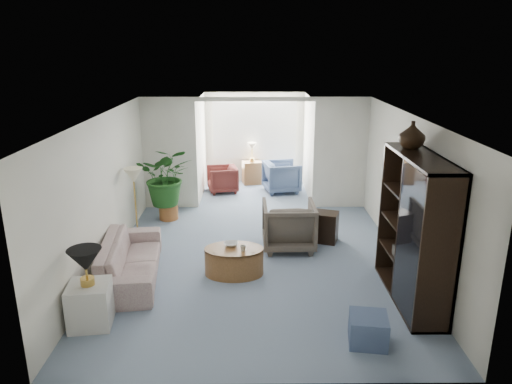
{
  "coord_description": "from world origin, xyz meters",
  "views": [
    {
      "loc": [
        -0.07,
        -7.4,
        3.56
      ],
      "look_at": [
        0.0,
        0.6,
        1.1
      ],
      "focal_mm": 33.58,
      "sensor_mm": 36.0,
      "label": 1
    }
  ],
  "objects_px": {
    "framed_picture": "(412,168)",
    "wingback_chair": "(289,225)",
    "side_table_dark": "(324,227)",
    "coffee_bowl": "(231,244)",
    "sofa": "(130,259)",
    "coffee_table": "(234,261)",
    "plant_pot": "(169,212)",
    "entertainment_cabinet": "(415,230)",
    "sunroom_chair_maroon": "(222,179)",
    "floor_lamp": "(133,176)",
    "sunroom_table": "(252,173)",
    "ottoman": "(368,329)",
    "end_table": "(90,305)",
    "table_lamp": "(85,260)",
    "sunroom_chair_blue": "(282,177)",
    "coffee_cup": "(243,248)",
    "cabinet_urn": "(412,135)"
  },
  "relations": [
    {
      "from": "coffee_bowl",
      "to": "plant_pot",
      "type": "distance_m",
      "value": 2.89
    },
    {
      "from": "table_lamp",
      "to": "entertainment_cabinet",
      "type": "distance_m",
      "value": 4.49
    },
    {
      "from": "ottoman",
      "to": "sunroom_chair_blue",
      "type": "bearing_deg",
      "value": 96.07
    },
    {
      "from": "framed_picture",
      "to": "sunroom_chair_maroon",
      "type": "xyz_separation_m",
      "value": [
        -3.28,
        4.32,
        -1.37
      ]
    },
    {
      "from": "sunroom_chair_maroon",
      "to": "floor_lamp",
      "type": "bearing_deg",
      "value": -37.28
    },
    {
      "from": "coffee_bowl",
      "to": "sunroom_table",
      "type": "xyz_separation_m",
      "value": [
        0.34,
        5.22,
        -0.18
      ]
    },
    {
      "from": "sofa",
      "to": "end_table",
      "type": "xyz_separation_m",
      "value": [
        -0.2,
        -1.35,
        -0.02
      ]
    },
    {
      "from": "table_lamp",
      "to": "sofa",
      "type": "bearing_deg",
      "value": 81.57
    },
    {
      "from": "floor_lamp",
      "to": "sunroom_chair_blue",
      "type": "bearing_deg",
      "value": 45.97
    },
    {
      "from": "table_lamp",
      "to": "floor_lamp",
      "type": "height_order",
      "value": "floor_lamp"
    },
    {
      "from": "framed_picture",
      "to": "plant_pot",
      "type": "distance_m",
      "value": 5.14
    },
    {
      "from": "table_lamp",
      "to": "floor_lamp",
      "type": "relative_size",
      "value": 1.22
    },
    {
      "from": "table_lamp",
      "to": "wingback_chair",
      "type": "bearing_deg",
      "value": 41.91
    },
    {
      "from": "entertainment_cabinet",
      "to": "ottoman",
      "type": "height_order",
      "value": "entertainment_cabinet"
    },
    {
      "from": "floor_lamp",
      "to": "cabinet_urn",
      "type": "bearing_deg",
      "value": -21.77
    },
    {
      "from": "plant_pot",
      "to": "sunroom_table",
      "type": "relative_size",
      "value": 0.67
    },
    {
      "from": "floor_lamp",
      "to": "coffee_bowl",
      "type": "relative_size",
      "value": 1.55
    },
    {
      "from": "sofa",
      "to": "coffee_table",
      "type": "bearing_deg",
      "value": -93.51
    },
    {
      "from": "end_table",
      "to": "table_lamp",
      "type": "xyz_separation_m",
      "value": [
        0.0,
        0.0,
        0.64
      ]
    },
    {
      "from": "sunroom_chair_maroon",
      "to": "sunroom_table",
      "type": "height_order",
      "value": "sunroom_chair_maroon"
    },
    {
      "from": "framed_picture",
      "to": "sofa",
      "type": "height_order",
      "value": "framed_picture"
    },
    {
      "from": "coffee_bowl",
      "to": "plant_pot",
      "type": "height_order",
      "value": "coffee_bowl"
    },
    {
      "from": "floor_lamp",
      "to": "coffee_cup",
      "type": "xyz_separation_m",
      "value": [
        2.06,
        -1.62,
        -0.76
      ]
    },
    {
      "from": "sofa",
      "to": "sunroom_chair_maroon",
      "type": "bearing_deg",
      "value": -21.3
    },
    {
      "from": "coffee_bowl",
      "to": "entertainment_cabinet",
      "type": "bearing_deg",
      "value": -18.31
    },
    {
      "from": "sunroom_chair_maroon",
      "to": "sunroom_table",
      "type": "distance_m",
      "value": 1.06
    },
    {
      "from": "framed_picture",
      "to": "sunroom_table",
      "type": "xyz_separation_m",
      "value": [
        -2.53,
        5.07,
        -1.4
      ]
    },
    {
      "from": "coffee_table",
      "to": "plant_pot",
      "type": "height_order",
      "value": "coffee_table"
    },
    {
      "from": "floor_lamp",
      "to": "sunroom_table",
      "type": "distance_m",
      "value": 4.49
    },
    {
      "from": "sofa",
      "to": "coffee_bowl",
      "type": "bearing_deg",
      "value": -89.83
    },
    {
      "from": "entertainment_cabinet",
      "to": "sunroom_chair_maroon",
      "type": "xyz_separation_m",
      "value": [
        -3.05,
        5.35,
        -0.74
      ]
    },
    {
      "from": "framed_picture",
      "to": "side_table_dark",
      "type": "xyz_separation_m",
      "value": [
        -1.17,
        1.11,
        -1.41
      ]
    },
    {
      "from": "framed_picture",
      "to": "plant_pot",
      "type": "height_order",
      "value": "framed_picture"
    },
    {
      "from": "coffee_table",
      "to": "side_table_dark",
      "type": "distance_m",
      "value": 2.14
    },
    {
      "from": "floor_lamp",
      "to": "coffee_bowl",
      "type": "distance_m",
      "value": 2.46
    },
    {
      "from": "plant_pot",
      "to": "cabinet_urn",
      "type": "bearing_deg",
      "value": -35.05
    },
    {
      "from": "framed_picture",
      "to": "wingback_chair",
      "type": "relative_size",
      "value": 0.52
    },
    {
      "from": "plant_pot",
      "to": "framed_picture",
      "type": "bearing_deg",
      "value": -28.47
    },
    {
      "from": "table_lamp",
      "to": "sunroom_table",
      "type": "height_order",
      "value": "table_lamp"
    },
    {
      "from": "table_lamp",
      "to": "coffee_cup",
      "type": "relative_size",
      "value": 4.63
    },
    {
      "from": "coffee_bowl",
      "to": "entertainment_cabinet",
      "type": "height_order",
      "value": "entertainment_cabinet"
    },
    {
      "from": "wingback_chair",
      "to": "entertainment_cabinet",
      "type": "height_order",
      "value": "entertainment_cabinet"
    },
    {
      "from": "end_table",
      "to": "coffee_cup",
      "type": "relative_size",
      "value": 6.14
    },
    {
      "from": "coffee_table",
      "to": "wingback_chair",
      "type": "xyz_separation_m",
      "value": [
        0.96,
        1.06,
        0.21
      ]
    },
    {
      "from": "coffee_table",
      "to": "sunroom_chair_maroon",
      "type": "bearing_deg",
      "value": 95.71
    },
    {
      "from": "coffee_bowl",
      "to": "sunroom_chair_blue",
      "type": "bearing_deg",
      "value": 76.27
    },
    {
      "from": "floor_lamp",
      "to": "entertainment_cabinet",
      "type": "height_order",
      "value": "entertainment_cabinet"
    },
    {
      "from": "coffee_cup",
      "to": "entertainment_cabinet",
      "type": "height_order",
      "value": "entertainment_cabinet"
    },
    {
      "from": "sunroom_chair_maroon",
      "to": "ottoman",
      "type": "bearing_deg",
      "value": 6.82
    },
    {
      "from": "side_table_dark",
      "to": "coffee_bowl",
      "type": "bearing_deg",
      "value": -143.61
    }
  ]
}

